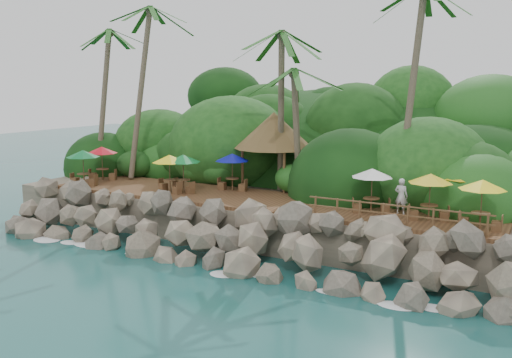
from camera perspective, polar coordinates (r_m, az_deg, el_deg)
The scene contains 12 objects.
ground at distance 26.85m, azimuth -6.27°, elevation -9.09°, with size 140.00×140.00×0.00m, color #19514F.
land_base at distance 40.29m, azimuth 6.88°, elevation -1.18°, with size 32.00×25.20×2.10m, color gray.
jungle_hill at distance 47.41m, azimuth 10.26°, elevation -0.91°, with size 44.80×28.00×15.40m, color #143811.
seawall at distance 28.09m, azimuth -3.96°, elevation -5.74°, with size 29.00×4.00×2.30m, color gray, non-canonical shape.
terrace at distance 31.18m, azimuth 0.00°, elevation -2.17°, with size 26.00×5.00×0.20m, color brown.
jungle_foliage at distance 39.59m, azimuth 6.30°, elevation -2.92°, with size 44.00×16.00×12.00m, color #143811, non-canonical shape.
foam_line at distance 27.07m, azimuth -5.90°, elevation -8.85°, with size 25.20×0.80×0.06m.
palms at distance 33.02m, azimuth 2.75°, elevation 15.26°, with size 35.58×6.85×12.54m.
palapa at distance 34.20m, azimuth 1.83°, elevation 4.96°, with size 4.85×4.85×4.60m.
dining_clusters at distance 30.54m, azimuth 0.40°, elevation 1.27°, with size 25.64×5.06×2.21m.
railing at distance 25.83m, azimuth 13.97°, elevation -3.38°, with size 8.30×0.10×1.00m.
waiter at distance 28.27m, azimuth 14.53°, elevation -1.70°, with size 0.65×0.42×1.77m, color silver.
Camera 1 is at (14.72, -20.73, 8.64)m, focal length 39.39 mm.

